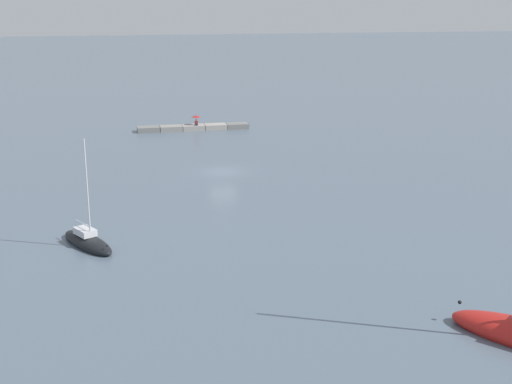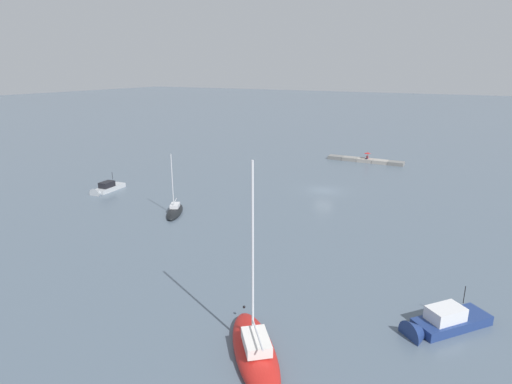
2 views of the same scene
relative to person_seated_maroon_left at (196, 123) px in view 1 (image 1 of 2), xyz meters
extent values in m
plane|color=slate|center=(0.36, 21.81, -0.89)|extent=(500.00, 500.00, 0.00)
cube|color=slate|center=(-5.25, -0.17, -0.57)|extent=(2.75, 1.92, 0.64)
cube|color=gray|center=(-2.45, -0.17, -0.57)|extent=(2.75, 1.92, 0.64)
cube|color=gray|center=(0.36, -0.17, -0.57)|extent=(2.75, 1.92, 0.64)
cube|color=gray|center=(3.17, -0.17, -0.57)|extent=(2.75, 1.92, 0.64)
cube|color=slate|center=(5.98, -0.17, -0.57)|extent=(2.75, 1.92, 0.64)
cube|color=#1E2333|center=(0.04, 0.19, -0.17)|extent=(0.43, 0.48, 0.16)
cube|color=maroon|center=(-0.02, -0.08, 0.01)|extent=(0.43, 0.29, 0.52)
sphere|color=tan|center=(-0.02, -0.08, 0.37)|extent=(0.22, 0.22, 0.22)
cylinder|color=black|center=(-0.02, -0.12, 0.27)|extent=(0.02, 0.02, 1.05)
cone|color=#B21E1E|center=(-0.02, -0.12, 0.85)|extent=(1.15, 1.15, 0.20)
sphere|color=black|center=(-0.02, -0.12, 0.98)|extent=(0.05, 0.05, 0.05)
ellipsoid|color=black|center=(12.68, 40.01, -0.69)|extent=(4.24, 5.87, 0.99)
cube|color=silver|center=(12.82, 39.75, 0.04)|extent=(1.65, 1.90, 0.46)
cylinder|color=silver|center=(12.45, 40.41, 3.16)|extent=(0.10, 0.10, 6.70)
cylinder|color=silver|center=(12.94, 39.53, 0.55)|extent=(1.04, 1.81, 0.07)
sphere|color=black|center=(11.39, 42.34, -0.15)|extent=(0.13, 0.13, 0.13)
sphere|color=black|center=(-6.19, 55.68, 0.21)|extent=(0.20, 0.20, 0.20)
camera|label=1|loc=(10.90, 84.96, 15.25)|focal=48.23mm
camera|label=2|loc=(-19.53, 78.26, 16.16)|focal=30.14mm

